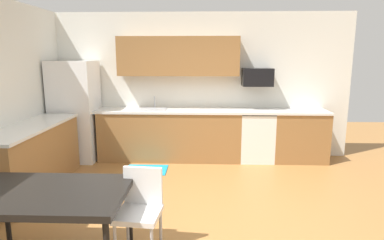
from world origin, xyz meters
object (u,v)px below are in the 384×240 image
(dining_table, at_px, (47,197))
(chair_near_table, at_px, (140,205))
(oven_range, at_px, (256,136))
(refrigerator, at_px, (76,111))
(microwave, at_px, (257,77))

(dining_table, distance_m, chair_near_table, 0.83)
(chair_near_table, bearing_deg, dining_table, -164.65)
(oven_range, height_order, chair_near_table, oven_range)
(refrigerator, relative_size, oven_range, 2.00)
(microwave, relative_size, dining_table, 0.39)
(refrigerator, relative_size, microwave, 3.37)
(dining_table, bearing_deg, oven_range, 54.10)
(refrigerator, relative_size, dining_table, 1.30)
(dining_table, bearing_deg, microwave, 54.92)
(chair_near_table, bearing_deg, refrigerator, 120.65)
(microwave, relative_size, chair_near_table, 0.64)
(microwave, distance_m, dining_table, 4.18)
(dining_table, xyz_separation_m, chair_near_table, (0.79, 0.22, -0.17))
(microwave, distance_m, chair_near_table, 3.65)
(oven_range, xyz_separation_m, dining_table, (-2.35, -3.25, 0.22))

